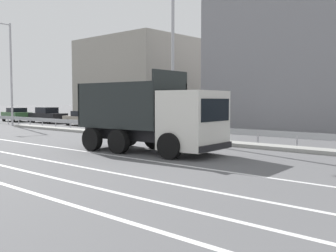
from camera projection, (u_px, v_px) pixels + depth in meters
The scene contains 15 objects.
ground_plane at pixel (148, 145), 20.17m from camera, with size 320.00×320.00×0.00m, color #565659.
lane_strip_0 at pixel (118, 156), 16.15m from camera, with size 67.54×0.16×0.01m, color silver.
lane_strip_1 at pixel (64, 164), 14.24m from camera, with size 67.54×0.16×0.01m, color silver.
lane_strip_2 at pixel (19, 170), 12.97m from camera, with size 67.54×0.16×0.01m, color silver.
median_island at pixel (182, 139), 22.23m from camera, with size 37.14×1.10×0.18m, color gray.
median_guardrail at pixel (194, 130), 23.00m from camera, with size 67.54×0.09×0.78m.
dump_truck at pixel (166, 122), 16.82m from camera, with size 7.05×3.19×3.55m.
median_road_sign at pixel (168, 118), 22.89m from camera, with size 0.74×0.16×2.38m.
street_lamp_0 at pixel (10, 70), 35.40m from camera, with size 0.71×2.11×9.23m.
street_lamp_1 at pixel (171, 51), 22.23m from camera, with size 0.72×1.93×9.30m.
parked_car_0 at pixel (16, 114), 43.22m from camera, with size 4.11×2.22×1.50m.
parked_car_1 at pixel (47, 115), 40.34m from camera, with size 4.82×1.83×1.60m.
parked_car_2 at pixel (85, 118), 35.76m from camera, with size 4.84×2.14×1.35m.
parked_car_3 at pixel (133, 120), 31.68m from camera, with size 4.30×1.95×1.44m.
background_building_0 at pixel (141, 81), 44.21m from camera, with size 11.83×10.26×9.01m, color gray.
Camera 1 is at (14.16, -14.26, 2.28)m, focal length 42.00 mm.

